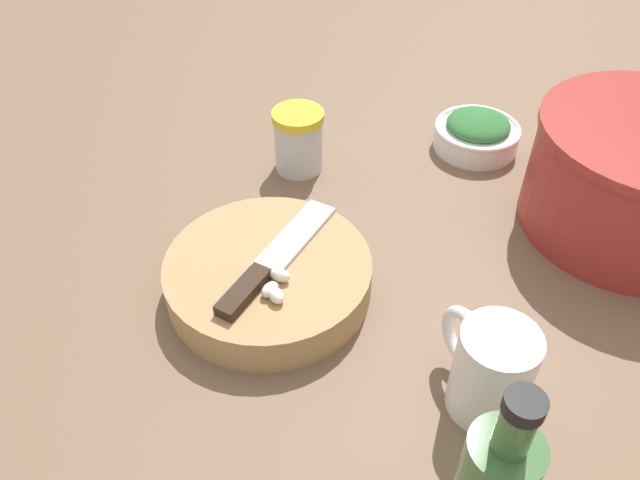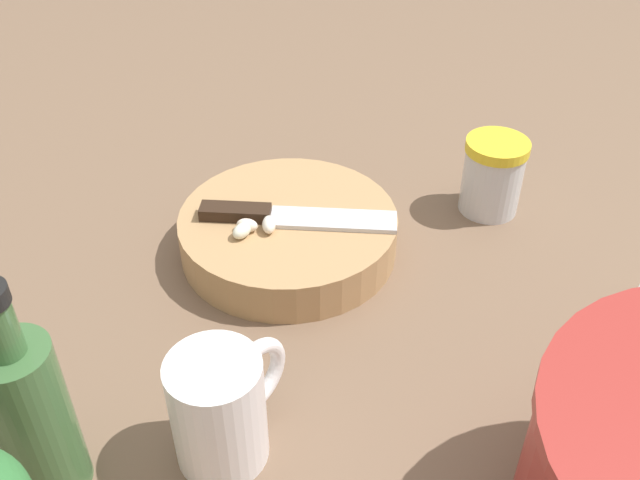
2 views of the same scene
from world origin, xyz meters
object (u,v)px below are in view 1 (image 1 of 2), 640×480
garlic_cloves (275,286)px  coffee_mug (489,369)px  cutting_board (269,277)px  herb_bowl (477,133)px  chef_knife (271,262)px  spice_jar (299,140)px

garlic_cloves → coffee_mug: bearing=71.2°
coffee_mug → garlic_cloves: bearing=-108.8°
cutting_board → garlic_cloves: (0.04, 0.02, 0.03)m
cutting_board → garlic_cloves: bearing=23.0°
herb_bowl → coffee_mug: (0.44, -0.01, 0.02)m
garlic_cloves → herb_bowl: 0.43m
cutting_board → chef_knife: bearing=55.2°
spice_jar → cutting_board: bearing=1.6°
cutting_board → herb_bowl: (-0.33, 0.24, 0.00)m
garlic_cloves → coffee_mug: (0.07, 0.21, -0.00)m
chef_knife → garlic_cloves: bearing=-50.6°
garlic_cloves → spice_jar: size_ratio=0.58×
chef_knife → garlic_cloves: size_ratio=3.89×
chef_knife → garlic_cloves: 0.04m
herb_bowl → cutting_board: bearing=-36.4°
spice_jar → garlic_cloves: bearing=4.9°
chef_knife → coffee_mug: coffee_mug is taller
garlic_cloves → coffee_mug: 0.22m
coffee_mug → spice_jar: bearing=-146.1°
spice_jar → coffee_mug: 0.43m
cutting_board → spice_jar: spice_jar is taller
chef_knife → garlic_cloves: (0.04, 0.01, 0.00)m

